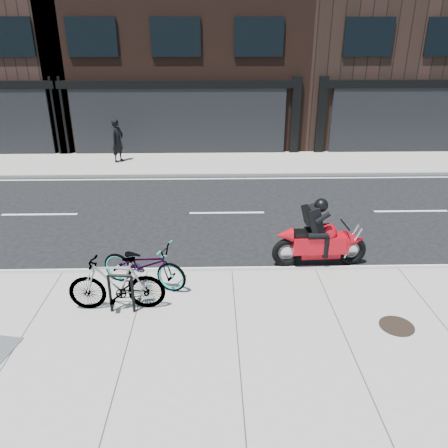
{
  "coord_description": "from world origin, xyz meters",
  "views": [
    {
      "loc": [
        -0.41,
        -11.06,
        5.26
      ],
      "look_at": [
        -0.16,
        -0.98,
        0.9
      ],
      "focal_mm": 35.0,
      "sensor_mm": 36.0,
      "label": 1
    }
  ],
  "objects_px": {
    "bike_rack": "(121,290)",
    "bicycle_rear": "(116,284)",
    "manhole_cover": "(397,326)",
    "motorcycle": "(324,238)",
    "bicycle_front": "(144,264)",
    "pedestrian": "(118,140)"
  },
  "relations": [
    {
      "from": "bike_rack",
      "to": "motorcycle",
      "type": "relative_size",
      "value": 0.36
    },
    {
      "from": "bicycle_rear",
      "to": "bike_rack",
      "type": "bearing_deg",
      "value": 41.43
    },
    {
      "from": "bike_rack",
      "to": "bicycle_rear",
      "type": "relative_size",
      "value": 0.44
    },
    {
      "from": "bicycle_rear",
      "to": "motorcycle",
      "type": "bearing_deg",
      "value": 112.64
    },
    {
      "from": "bicycle_rear",
      "to": "manhole_cover",
      "type": "bearing_deg",
      "value": 81.74
    },
    {
      "from": "bike_rack",
      "to": "manhole_cover",
      "type": "relative_size",
      "value": 1.3
    },
    {
      "from": "bike_rack",
      "to": "bicycle_rear",
      "type": "bearing_deg",
      "value": 131.94
    },
    {
      "from": "bicycle_front",
      "to": "manhole_cover",
      "type": "distance_m",
      "value": 5.32
    },
    {
      "from": "motorcycle",
      "to": "manhole_cover",
      "type": "bearing_deg",
      "value": -75.92
    },
    {
      "from": "bike_rack",
      "to": "pedestrian",
      "type": "distance_m",
      "value": 11.77
    },
    {
      "from": "bicycle_rear",
      "to": "pedestrian",
      "type": "xyz_separation_m",
      "value": [
        -2.22,
        11.41,
        0.35
      ]
    },
    {
      "from": "bike_rack",
      "to": "motorcycle",
      "type": "xyz_separation_m",
      "value": [
        4.54,
        2.11,
        0.08
      ]
    },
    {
      "from": "bike_rack",
      "to": "pedestrian",
      "type": "xyz_separation_m",
      "value": [
        -2.33,
        11.53,
        0.43
      ]
    },
    {
      "from": "bicycle_front",
      "to": "manhole_cover",
      "type": "height_order",
      "value": "bicycle_front"
    },
    {
      "from": "bicycle_rear",
      "to": "bicycle_front",
      "type": "bearing_deg",
      "value": 154.45
    },
    {
      "from": "bike_rack",
      "to": "pedestrian",
      "type": "bearing_deg",
      "value": 101.4
    },
    {
      "from": "bicycle_rear",
      "to": "pedestrian",
      "type": "bearing_deg",
      "value": -169.51
    },
    {
      "from": "motorcycle",
      "to": "pedestrian",
      "type": "bearing_deg",
      "value": 123.75
    },
    {
      "from": "bike_rack",
      "to": "motorcycle",
      "type": "height_order",
      "value": "motorcycle"
    },
    {
      "from": "pedestrian",
      "to": "manhole_cover",
      "type": "bearing_deg",
      "value": -121.11
    },
    {
      "from": "bicycle_front",
      "to": "pedestrian",
      "type": "bearing_deg",
      "value": 34.23
    },
    {
      "from": "bicycle_front",
      "to": "bike_rack",
      "type": "bearing_deg",
      "value": -176.77
    }
  ]
}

